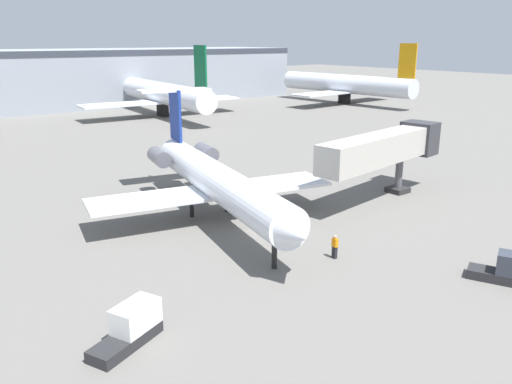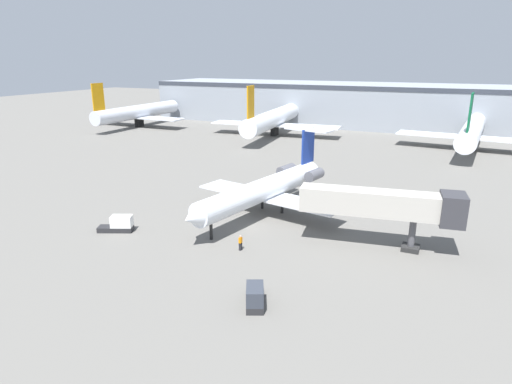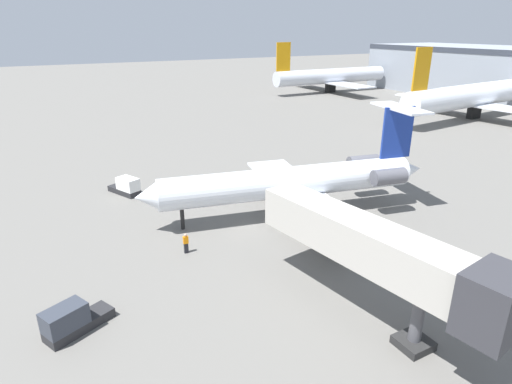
{
  "view_description": "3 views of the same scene",
  "coord_description": "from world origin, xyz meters",
  "px_view_note": "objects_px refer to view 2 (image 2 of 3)",
  "views": [
    {
      "loc": [
        -21.64,
        -29.36,
        14.35
      ],
      "look_at": [
        1.86,
        1.59,
        2.84
      ],
      "focal_mm": 36.26,
      "sensor_mm": 36.0,
      "label": 1
    },
    {
      "loc": [
        21.46,
        -44.59,
        19.41
      ],
      "look_at": [
        0.12,
        2.0,
        3.74
      ],
      "focal_mm": 30.73,
      "sensor_mm": 36.0,
      "label": 2
    },
    {
      "loc": [
        31.41,
        -16.26,
        16.81
      ],
      "look_at": [
        -1.06,
        1.48,
        2.55
      ],
      "focal_mm": 30.08,
      "sensor_mm": 36.0,
      "label": 3
    }
  ],
  "objects_px": {
    "baggage_tug_lead": "(119,225)",
    "baggage_tug_trailing": "(255,296)",
    "jet_bridge": "(390,205)",
    "ground_crew_marshaller": "(240,243)",
    "parked_airliner_west_end": "(138,112)",
    "regional_jet": "(267,188)",
    "parked_airliner_west_mid": "(275,118)",
    "parked_airliner_centre": "(472,131)"
  },
  "relations": [
    {
      "from": "baggage_tug_lead",
      "to": "baggage_tug_trailing",
      "type": "distance_m",
      "value": 22.63
    },
    {
      "from": "jet_bridge",
      "to": "ground_crew_marshaller",
      "type": "height_order",
      "value": "jet_bridge"
    },
    {
      "from": "ground_crew_marshaller",
      "to": "parked_airliner_west_end",
      "type": "xyz_separation_m",
      "value": [
        -66.58,
        65.8,
        3.4
      ]
    },
    {
      "from": "parked_airliner_west_end",
      "to": "baggage_tug_lead",
      "type": "bearing_deg",
      "value": -52.54
    },
    {
      "from": "jet_bridge",
      "to": "regional_jet",
      "type": "bearing_deg",
      "value": 163.52
    },
    {
      "from": "baggage_tug_trailing",
      "to": "parked_airliner_west_mid",
      "type": "distance_m",
      "value": 82.86
    },
    {
      "from": "baggage_tug_lead",
      "to": "baggage_tug_trailing",
      "type": "bearing_deg",
      "value": -20.67
    },
    {
      "from": "jet_bridge",
      "to": "parked_airliner_centre",
      "type": "bearing_deg",
      "value": 82.04
    },
    {
      "from": "jet_bridge",
      "to": "baggage_tug_lead",
      "type": "distance_m",
      "value": 30.56
    },
    {
      "from": "baggage_tug_lead",
      "to": "parked_airliner_west_mid",
      "type": "bearing_deg",
      "value": 97.23
    },
    {
      "from": "regional_jet",
      "to": "parked_airliner_centre",
      "type": "relative_size",
      "value": 0.75
    },
    {
      "from": "parked_airliner_west_mid",
      "to": "parked_airliner_centre",
      "type": "relative_size",
      "value": 1.09
    },
    {
      "from": "jet_bridge",
      "to": "baggage_tug_lead",
      "type": "bearing_deg",
      "value": -164.14
    },
    {
      "from": "baggage_tug_lead",
      "to": "parked_airliner_centre",
      "type": "distance_m",
      "value": 78.96
    },
    {
      "from": "ground_crew_marshaller",
      "to": "parked_airliner_west_mid",
      "type": "height_order",
      "value": "parked_airliner_west_mid"
    },
    {
      "from": "parked_airliner_west_end",
      "to": "parked_airliner_centre",
      "type": "bearing_deg",
      "value": 1.5
    },
    {
      "from": "baggage_tug_lead",
      "to": "parked_airliner_west_mid",
      "type": "distance_m",
      "value": 69.84
    },
    {
      "from": "ground_crew_marshaller",
      "to": "baggage_tug_lead",
      "type": "bearing_deg",
      "value": -175.63
    },
    {
      "from": "baggage_tug_lead",
      "to": "parked_airliner_west_end",
      "type": "distance_m",
      "value": 84.43
    },
    {
      "from": "ground_crew_marshaller",
      "to": "parked_airliner_west_mid",
      "type": "distance_m",
      "value": 72.24
    },
    {
      "from": "regional_jet",
      "to": "parked_airliner_west_mid",
      "type": "height_order",
      "value": "parked_airliner_west_mid"
    },
    {
      "from": "jet_bridge",
      "to": "parked_airliner_west_mid",
      "type": "bearing_deg",
      "value": 121.91
    },
    {
      "from": "ground_crew_marshaller",
      "to": "parked_airliner_centre",
      "type": "bearing_deg",
      "value": 71.8
    },
    {
      "from": "baggage_tug_lead",
      "to": "parked_airliner_centre",
      "type": "xyz_separation_m",
      "value": [
        37.68,
        69.3,
        3.49
      ]
    },
    {
      "from": "regional_jet",
      "to": "baggage_tug_lead",
      "type": "xyz_separation_m",
      "value": [
        -13.22,
        -12.99,
        -2.63
      ]
    },
    {
      "from": "ground_crew_marshaller",
      "to": "parked_airliner_centre",
      "type": "height_order",
      "value": "parked_airliner_centre"
    },
    {
      "from": "baggage_tug_lead",
      "to": "ground_crew_marshaller",
      "type": "bearing_deg",
      "value": 4.37
    },
    {
      "from": "jet_bridge",
      "to": "baggage_tug_trailing",
      "type": "xyz_separation_m",
      "value": [
        -7.98,
        -16.27,
        -3.98
      ]
    },
    {
      "from": "ground_crew_marshaller",
      "to": "baggage_tug_trailing",
      "type": "distance_m",
      "value": 10.89
    },
    {
      "from": "parked_airliner_centre",
      "to": "baggage_tug_trailing",
      "type": "bearing_deg",
      "value": -102.06
    },
    {
      "from": "jet_bridge",
      "to": "baggage_tug_trailing",
      "type": "distance_m",
      "value": 18.55
    },
    {
      "from": "regional_jet",
      "to": "parked_airliner_west_mid",
      "type": "bearing_deg",
      "value": 111.38
    },
    {
      "from": "jet_bridge",
      "to": "baggage_tug_lead",
      "type": "relative_size",
      "value": 3.98
    },
    {
      "from": "baggage_tug_lead",
      "to": "parked_airliner_west_end",
      "type": "xyz_separation_m",
      "value": [
        -51.31,
        66.96,
        3.42
      ]
    },
    {
      "from": "jet_bridge",
      "to": "parked_airliner_west_end",
      "type": "height_order",
      "value": "parked_airliner_west_end"
    },
    {
      "from": "regional_jet",
      "to": "jet_bridge",
      "type": "height_order",
      "value": "regional_jet"
    },
    {
      "from": "parked_airliner_west_end",
      "to": "parked_airliner_centre",
      "type": "relative_size",
      "value": 0.93
    },
    {
      "from": "parked_airliner_west_end",
      "to": "jet_bridge",
      "type": "bearing_deg",
      "value": -36.11
    },
    {
      "from": "jet_bridge",
      "to": "parked_airliner_west_mid",
      "type": "xyz_separation_m",
      "value": [
        -37.93,
        60.9,
        -0.32
      ]
    },
    {
      "from": "jet_bridge",
      "to": "ground_crew_marshaller",
      "type": "distance_m",
      "value": 16.09
    },
    {
      "from": "parked_airliner_west_end",
      "to": "ground_crew_marshaller",
      "type": "bearing_deg",
      "value": -44.66
    },
    {
      "from": "baggage_tug_trailing",
      "to": "baggage_tug_lead",
      "type": "bearing_deg",
      "value": 159.33
    }
  ]
}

